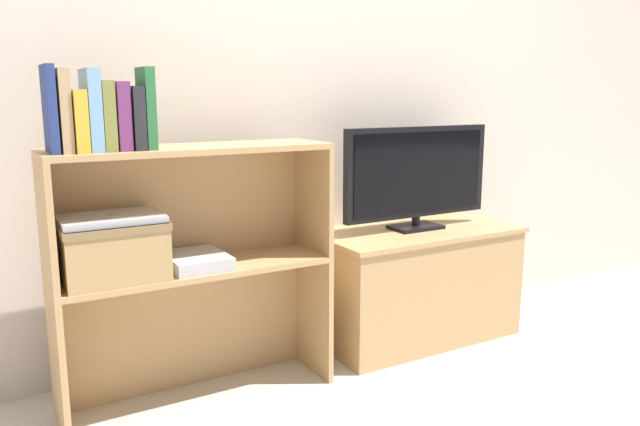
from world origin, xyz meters
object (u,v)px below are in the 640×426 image
at_px(tv_stand, 414,283).
at_px(book_skyblue, 91,110).
at_px(book_forest, 146,108).
at_px(laptop, 110,218).
at_px(tv, 417,175).
at_px(book_tan, 63,111).
at_px(book_plum, 121,116).
at_px(magazine_stack, 196,260).
at_px(book_charcoal, 135,118).
at_px(book_mustard, 78,121).
at_px(book_olive, 105,116).
at_px(book_navy, 50,109).
at_px(storage_basket_left, 112,247).

xyz_separation_m(tv_stand, book_skyblue, (-1.34, -0.12, 0.78)).
height_order(book_forest, laptop, book_forest).
distance_m(tv, book_tan, 1.46).
xyz_separation_m(tv_stand, book_plum, (-1.26, -0.12, 0.76)).
bearing_deg(book_skyblue, magazine_stack, 4.91).
height_order(tv, laptop, tv).
bearing_deg(book_tan, tv_stand, 4.83).
relative_size(book_skyblue, book_charcoal, 1.26).
bearing_deg(book_forest, laptop, 170.04).
bearing_deg(book_mustard, book_charcoal, 0.00).
relative_size(book_plum, laptop, 0.67).
bearing_deg(laptop, book_olive, -90.16).
bearing_deg(book_charcoal, book_navy, 180.00).
bearing_deg(book_tan, storage_basket_left, 10.44).
distance_m(book_tan, book_olive, 0.12).
bearing_deg(book_forest, book_skyblue, 180.00).
xyz_separation_m(tv, storage_basket_left, (-1.30, -0.10, -0.14)).
bearing_deg(book_plum, magazine_stack, 6.69).
relative_size(book_tan, book_olive, 1.16).
relative_size(book_olive, book_plum, 1.01).
height_order(book_navy, book_skyblue, book_navy).
height_order(tv, book_charcoal, book_charcoal).
xyz_separation_m(book_skyblue, book_charcoal, (0.13, 0.00, -0.03)).
height_order(book_tan, book_forest, book_forest).
distance_m(book_plum, book_charcoal, 0.04).
height_order(tv_stand, tv, tv).
xyz_separation_m(book_charcoal, magazine_stack, (0.19, 0.03, -0.49)).
bearing_deg(book_skyblue, book_mustard, 180.00).
bearing_deg(book_mustard, book_skyblue, 0.00).
bearing_deg(laptop, book_mustard, -164.60).
bearing_deg(book_charcoal, book_olive, 180.00).
distance_m(book_tan, book_plum, 0.16).
bearing_deg(tv, book_olive, -174.80).
bearing_deg(book_navy, book_olive, 0.00).
xyz_separation_m(book_navy, book_forest, (0.28, 0.00, -0.00)).
relative_size(tv, book_plum, 3.53).
height_order(book_mustard, book_skyblue, book_skyblue).
xyz_separation_m(tv, book_olive, (-1.30, -0.12, 0.28)).
xyz_separation_m(book_mustard, laptop, (0.08, 0.02, -0.31)).
height_order(book_skyblue, magazine_stack, book_skyblue).
bearing_deg(storage_basket_left, magazine_stack, 1.04).
height_order(book_olive, storage_basket_left, book_olive).
height_order(book_skyblue, book_forest, book_forest).
distance_m(tv, book_skyblue, 1.38).
bearing_deg(magazine_stack, book_olive, -174.39).
bearing_deg(book_mustard, magazine_stack, 4.35).
xyz_separation_m(tv_stand, book_charcoal, (-1.21, -0.12, 0.75)).
relative_size(tv, book_forest, 2.90).
xyz_separation_m(book_navy, book_charcoal, (0.24, 0.00, -0.03)).
xyz_separation_m(book_navy, book_olive, (0.15, 0.00, -0.02)).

